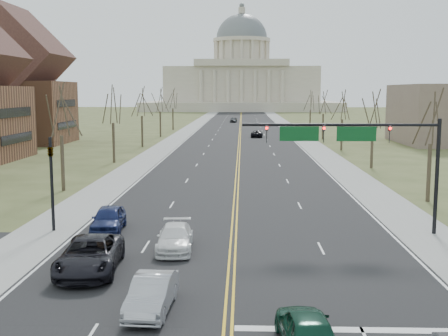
# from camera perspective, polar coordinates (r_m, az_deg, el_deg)

# --- Properties ---
(ground) EXTENTS (600.00, 600.00, 0.00)m
(ground) POSITION_cam_1_polar(r_m,az_deg,el_deg) (22.82, 0.46, -14.98)
(ground) COLOR #434B25
(ground) RESTS_ON ground
(road) EXTENTS (20.00, 380.00, 0.01)m
(road) POSITION_cam_1_polar(r_m,az_deg,el_deg) (131.33, 1.66, 3.94)
(road) COLOR black
(road) RESTS_ON ground
(cross_road) EXTENTS (120.00, 14.00, 0.01)m
(cross_road) POSITION_cam_1_polar(r_m,az_deg,el_deg) (28.44, 0.77, -10.28)
(cross_road) COLOR black
(cross_road) RESTS_ON ground
(sidewalk_left) EXTENTS (4.00, 380.00, 0.03)m
(sidewalk_left) POSITION_cam_1_polar(r_m,az_deg,el_deg) (131.92, -3.57, 3.94)
(sidewalk_left) COLOR gray
(sidewalk_left) RESTS_ON ground
(sidewalk_right) EXTENTS (4.00, 380.00, 0.03)m
(sidewalk_right) POSITION_cam_1_polar(r_m,az_deg,el_deg) (131.83, 6.89, 3.90)
(sidewalk_right) COLOR gray
(sidewalk_right) RESTS_ON ground
(center_line) EXTENTS (0.42, 380.00, 0.01)m
(center_line) POSITION_cam_1_polar(r_m,az_deg,el_deg) (131.33, 1.66, 3.94)
(center_line) COLOR gold
(center_line) RESTS_ON road
(edge_line_left) EXTENTS (0.15, 380.00, 0.01)m
(edge_line_left) POSITION_cam_1_polar(r_m,az_deg,el_deg) (131.73, -2.62, 3.95)
(edge_line_left) COLOR silver
(edge_line_left) RESTS_ON road
(edge_line_right) EXTENTS (0.15, 380.00, 0.01)m
(edge_line_right) POSITION_cam_1_polar(r_m,az_deg,el_deg) (131.66, 5.94, 3.91)
(edge_line_right) COLOR silver
(edge_line_right) RESTS_ON road
(stop_bar) EXTENTS (9.50, 0.50, 0.01)m
(stop_bar) POSITION_cam_1_polar(r_m,az_deg,el_deg) (22.34, 13.83, -15.68)
(stop_bar) COLOR silver
(stop_bar) RESTS_ON road
(capitol) EXTENTS (90.00, 60.00, 50.00)m
(capitol) POSITION_cam_1_polar(r_m,az_deg,el_deg) (271.00, 1.79, 8.92)
(capitol) COLOR beige
(capitol) RESTS_ON ground
(signal_mast) EXTENTS (12.12, 0.44, 7.20)m
(signal_mast) POSITION_cam_1_polar(r_m,az_deg,el_deg) (35.35, 13.20, 2.61)
(signal_mast) COLOR black
(signal_mast) RESTS_ON ground
(signal_left) EXTENTS (0.32, 0.36, 6.00)m
(signal_left) POSITION_cam_1_polar(r_m,az_deg,el_deg) (36.92, -17.13, -0.52)
(signal_left) COLOR black
(signal_left) RESTS_ON ground
(tree_r_0) EXTENTS (3.74, 3.74, 8.50)m
(tree_r_0) POSITION_cam_1_polar(r_m,az_deg,el_deg) (47.52, 20.33, 4.56)
(tree_r_0) COLOR #32281D
(tree_r_0) RESTS_ON ground
(tree_l_0) EXTENTS (3.96, 3.96, 9.00)m
(tree_l_0) POSITION_cam_1_polar(r_m,az_deg,el_deg) (51.62, -16.27, 5.38)
(tree_l_0) COLOR #32281D
(tree_l_0) RESTS_ON ground
(tree_r_1) EXTENTS (3.74, 3.74, 8.50)m
(tree_r_1) POSITION_cam_1_polar(r_m,az_deg,el_deg) (66.78, 14.92, 5.57)
(tree_r_1) COLOR #32281D
(tree_r_1) RESTS_ON ground
(tree_l_1) EXTENTS (3.96, 3.96, 9.00)m
(tree_l_1) POSITION_cam_1_polar(r_m,az_deg,el_deg) (70.89, -11.24, 6.11)
(tree_l_1) COLOR #32281D
(tree_l_1) RESTS_ON ground
(tree_r_2) EXTENTS (3.74, 3.74, 8.50)m
(tree_r_2) POSITION_cam_1_polar(r_m,az_deg,el_deg) (86.37, 11.94, 6.11)
(tree_r_2) COLOR #32281D
(tree_r_2) RESTS_ON ground
(tree_l_2) EXTENTS (3.96, 3.96, 9.00)m
(tree_l_2) POSITION_cam_1_polar(r_m,az_deg,el_deg) (90.48, -8.37, 6.51)
(tree_l_2) COLOR #32281D
(tree_l_2) RESTS_ON ground
(tree_r_3) EXTENTS (3.74, 3.74, 8.50)m
(tree_r_3) POSITION_cam_1_polar(r_m,az_deg,el_deg) (106.12, 10.06, 6.44)
(tree_r_3) COLOR #32281D
(tree_r_3) RESTS_ON ground
(tree_l_3) EXTENTS (3.96, 3.96, 9.00)m
(tree_l_3) POSITION_cam_1_polar(r_m,az_deg,el_deg) (110.22, -6.52, 6.76)
(tree_l_3) COLOR #32281D
(tree_l_3) RESTS_ON ground
(tree_r_4) EXTENTS (3.74, 3.74, 8.50)m
(tree_r_4) POSITION_cam_1_polar(r_m,az_deg,el_deg) (125.95, 8.77, 6.66)
(tree_r_4) COLOR #32281D
(tree_r_4) RESTS_ON ground
(tree_l_4) EXTENTS (3.96, 3.96, 9.00)m
(tree_l_4) POSITION_cam_1_polar(r_m,az_deg,el_deg) (130.04, -5.23, 6.93)
(tree_l_4) COLOR #32281D
(tree_l_4) RESTS_ON ground
(bldg_left_far) EXTENTS (17.10, 14.28, 23.25)m
(bldg_left_far) POSITION_cam_1_polar(r_m,az_deg,el_deg) (102.54, -20.37, 7.71)
(bldg_left_far) COLOR brown
(bldg_left_far) RESTS_ON ground
(car_nb_inner_lead) EXTENTS (2.12, 4.52, 1.50)m
(car_nb_inner_lead) POSITION_cam_1_polar(r_m,az_deg,el_deg) (20.17, 8.40, -15.88)
(car_nb_inner_lead) COLOR #0C3424
(car_nb_inner_lead) RESTS_ON road
(car_sb_inner_lead) EXTENTS (1.73, 4.42, 1.43)m
(car_sb_inner_lead) POSITION_cam_1_polar(r_m,az_deg,el_deg) (23.37, -7.34, -12.56)
(car_sb_inner_lead) COLOR #A3A4AA
(car_sb_inner_lead) RESTS_ON road
(car_sb_outer_lead) EXTENTS (3.24, 6.21, 1.67)m
(car_sb_outer_lead) POSITION_cam_1_polar(r_m,az_deg,el_deg) (28.68, -13.47, -8.59)
(car_sb_outer_lead) COLOR black
(car_sb_outer_lead) RESTS_ON road
(car_sb_inner_second) EXTENTS (2.20, 4.85, 1.38)m
(car_sb_inner_second) POSITION_cam_1_polar(r_m,az_deg,el_deg) (31.73, -5.00, -7.08)
(car_sb_inner_second) COLOR white
(car_sb_inner_second) RESTS_ON road
(car_sb_outer_second) EXTENTS (2.26, 4.84, 1.60)m
(car_sb_outer_second) POSITION_cam_1_polar(r_m,az_deg,el_deg) (36.44, -11.65, -5.08)
(car_sb_outer_second) COLOR #161F4D
(car_sb_outer_second) RESTS_ON road
(car_far_nb) EXTENTS (2.46, 4.92, 1.34)m
(car_far_nb) POSITION_cam_1_polar(r_m,az_deg,el_deg) (109.35, 3.35, 3.50)
(car_far_nb) COLOR black
(car_far_nb) RESTS_ON road
(car_far_sb) EXTENTS (2.23, 4.58, 1.51)m
(car_far_sb) POSITION_cam_1_polar(r_m,az_deg,el_deg) (161.34, 0.98, 4.92)
(car_far_sb) COLOR #45484C
(car_far_sb) RESTS_ON road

